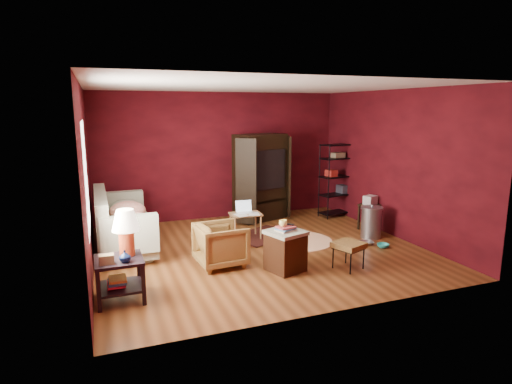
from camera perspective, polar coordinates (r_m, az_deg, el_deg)
room at (r=7.24m, az=0.30°, el=2.80°), size 5.54×5.04×2.84m
sofa at (r=7.90m, az=-17.38°, el=-4.73°), size 0.67×1.88×0.72m
armchair at (r=6.79m, az=-4.71°, el=-6.74°), size 0.73×0.77×0.74m
pet_bowl_steel at (r=8.09m, az=14.57°, el=-5.96°), size 0.25×0.10×0.25m
pet_bowl_turquoise at (r=8.01m, az=16.60°, el=-6.37°), size 0.22×0.14×0.21m
vase at (r=5.62m, az=-17.08°, el=-8.23°), size 0.18×0.19×0.14m
mug at (r=6.45m, az=3.64°, el=-4.07°), size 0.15×0.13×0.13m
side_table at (r=5.80m, az=-17.37°, el=-6.90°), size 0.60×0.60×1.17m
sofa_cushions at (r=7.87m, az=-17.58°, el=-4.05°), size 0.93×2.26×0.94m
hamper at (r=6.58m, az=3.95°, el=-7.71°), size 0.65×0.65×0.72m
footstool at (r=6.78m, az=12.26°, el=-7.04°), size 0.53×0.53×0.42m
rug_round at (r=8.11m, az=5.55°, el=-6.48°), size 1.39×1.39×0.01m
rug_oriental at (r=8.37m, az=0.83°, el=-5.79°), size 1.49×1.32×0.01m
laptop_desk at (r=8.10m, az=-1.42°, el=-3.22°), size 0.60×0.47×0.72m
tv_armoire at (r=9.43m, az=0.67°, el=2.19°), size 1.42×1.06×1.90m
wire_shelving at (r=9.91m, az=10.84°, el=1.99°), size 0.86×0.49×1.66m
small_stand at (r=8.99m, az=14.96°, el=-1.60°), size 0.46×0.46×0.71m
trash_can at (r=8.49m, az=15.12°, el=-3.89°), size 0.54×0.54×0.65m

